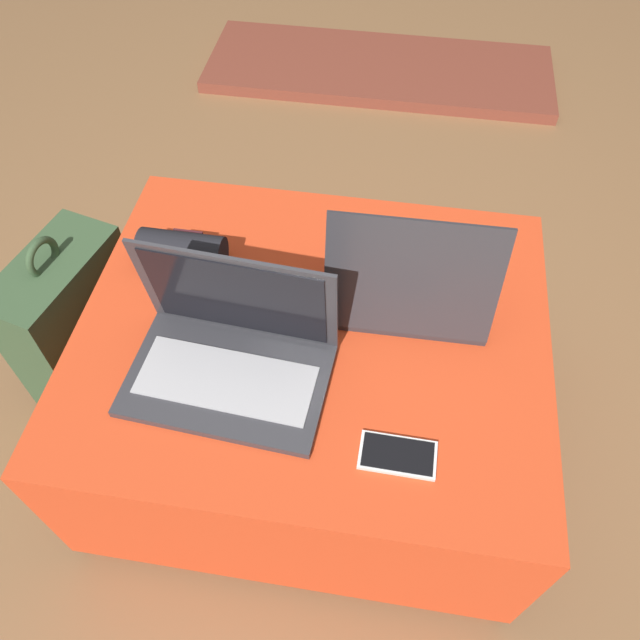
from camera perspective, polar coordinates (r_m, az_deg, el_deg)
ground_plane at (r=1.61m, az=-0.54°, el=-9.98°), size 14.00×14.00×0.00m
ottoman at (r=1.42m, az=-0.60°, el=-5.91°), size 0.94×0.79×0.44m
laptop_near at (r=1.16m, az=-8.14°, el=-2.86°), size 0.38×0.26×0.25m
laptop_far at (r=1.26m, az=8.08°, el=3.31°), size 0.32×0.26×0.27m
cell_phone at (r=1.10m, az=7.11°, el=-12.15°), size 0.13×0.07×0.01m
backpack at (r=1.64m, az=-21.47°, el=-0.51°), size 0.26×0.34×0.51m
wrist_brace at (r=1.35m, az=-12.51°, el=6.13°), size 0.18×0.11×0.08m
fireplace_hearth at (r=2.78m, az=5.41°, el=21.88°), size 1.40×0.50×0.04m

